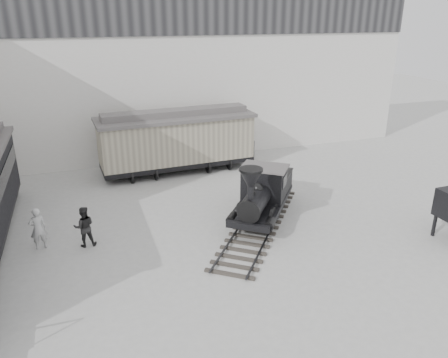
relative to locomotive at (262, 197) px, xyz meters
name	(u,v)px	position (x,y,z in m)	size (l,w,h in m)	color
ground	(263,259)	(-1.42, -3.35, -1.20)	(90.00, 90.00, 0.00)	#9E9E9B
north_wall	(172,74)	(-1.42, 11.63, 4.35)	(34.00, 2.51, 11.00)	silver
locomotive	(262,197)	(0.00, 0.00, 0.00)	(7.21, 8.50, 3.25)	#37312B
boxcar	(177,139)	(-2.13, 8.09, 0.85)	(9.68, 3.39, 3.92)	black
visitor_a	(38,229)	(-9.92, 0.60, -0.27)	(0.68, 0.44, 1.85)	#BABABA
visitor_b	(84,227)	(-8.10, 0.19, -0.30)	(0.87, 0.68, 1.79)	black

